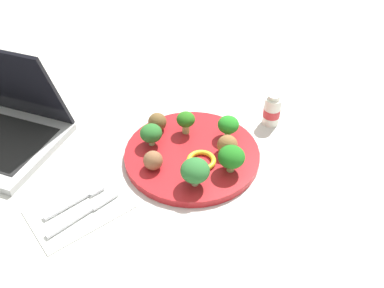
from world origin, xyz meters
TOP-DOWN VIEW (x-y plane):
  - ground_plane at (0.00, 0.00)m, footprint 4.00×4.00m
  - plate at (0.00, 0.00)m, footprint 0.28×0.28m
  - broccoli_floret_mid_right at (0.02, -0.09)m, footprint 0.05×0.05m
  - broccoli_floret_center at (0.09, -0.02)m, footprint 0.05×0.05m
  - broccoli_floret_front_left at (-0.05, 0.07)m, footprint 0.05×0.05m
  - broccoli_floret_back_left at (0.03, 0.06)m, footprint 0.04×0.04m
  - broccoli_floret_back_right at (-0.06, -0.07)m, footprint 0.05×0.05m
  - meatball_mid_left at (0.05, -0.05)m, footprint 0.04×0.04m
  - meatball_near_rim at (-0.01, 0.11)m, footprint 0.04×0.04m
  - meatball_mid_right at (-0.09, 0.02)m, footprint 0.04×0.04m
  - pepper_ring_center at (-0.01, -0.04)m, footprint 0.08×0.08m
  - napkin at (-0.25, 0.03)m, footprint 0.18×0.13m
  - fork at (-0.24, 0.05)m, footprint 0.12×0.02m
  - knife at (-0.24, 0.02)m, footprint 0.15×0.02m
  - yogurt_bottle at (0.21, -0.04)m, footprint 0.04×0.04m

SIDE VIEW (x-z plane):
  - ground_plane at x=0.00m, z-range 0.00..0.00m
  - napkin at x=-0.25m, z-range 0.00..0.01m
  - knife at x=-0.24m, z-range 0.00..0.01m
  - fork at x=-0.24m, z-range 0.00..0.01m
  - plate at x=0.00m, z-range 0.00..0.02m
  - pepper_ring_center at x=-0.01m, z-range 0.02..0.03m
  - yogurt_bottle at x=0.21m, z-range 0.00..0.07m
  - meatball_mid_right at x=-0.09m, z-range 0.02..0.05m
  - meatball_near_rim at x=-0.01m, z-range 0.02..0.06m
  - meatball_mid_left at x=0.05m, z-range 0.02..0.06m
  - broccoli_floret_front_left at x=-0.05m, z-range 0.02..0.07m
  - broccoli_floret_center at x=0.09m, z-range 0.02..0.07m
  - broccoli_floret_back_left at x=0.03m, z-range 0.02..0.07m
  - broccoli_floret_mid_right at x=0.02m, z-range 0.02..0.08m
  - broccoli_floret_back_right at x=-0.06m, z-range 0.02..0.08m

